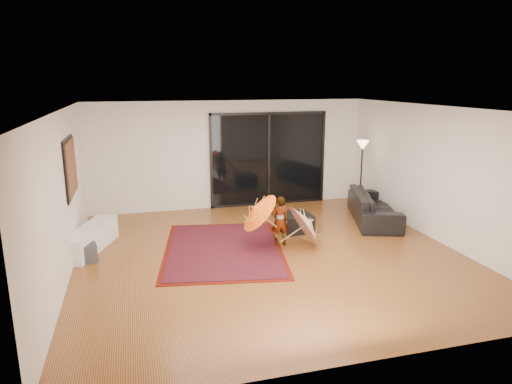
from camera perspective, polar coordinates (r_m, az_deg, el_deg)
name	(u,v)px	position (r m, az deg, el deg)	size (l,w,h in m)	color
floor	(270,255)	(8.63, 1.77, -7.83)	(7.00, 7.00, 0.00)	#A75A2D
ceiling	(271,109)	(8.04, 1.92, 10.37)	(7.00, 7.00, 0.00)	white
wall_back	(230,155)	(11.56, -3.24, 4.67)	(7.00, 7.00, 0.00)	silver
wall_front	(365,254)	(5.12, 13.43, -7.52)	(7.00, 7.00, 0.00)	silver
wall_left	(63,197)	(7.97, -23.01, -0.59)	(7.00, 7.00, 0.00)	silver
wall_right	(438,174)	(9.82, 21.79, 2.07)	(7.00, 7.00, 0.00)	silver
sliding_door	(268,159)	(11.80, 1.57, 4.14)	(3.06, 0.07, 2.40)	black
painting	(71,168)	(8.87, -22.15, 2.85)	(0.04, 1.28, 1.08)	black
media_console	(91,239)	(9.33, -19.96, -5.49)	(0.42, 1.66, 0.46)	white
speaker	(88,253)	(8.80, -20.21, -7.15)	(0.28, 0.28, 0.32)	#424244
persian_rug	(224,249)	(8.90, -4.08, -7.09)	(2.73, 3.46, 0.02)	#530F07
sofa	(374,206)	(10.91, 14.54, -1.76)	(2.30, 0.90, 0.67)	black
ottoman	(295,222)	(9.91, 4.87, -3.81)	(0.66, 0.66, 0.38)	black
floor_lamp	(362,155)	(11.60, 13.13, 4.49)	(0.30, 0.30, 1.74)	black
child	(280,221)	(8.95, 3.01, -3.65)	(0.36, 0.24, 1.00)	#999999
parasol_orange	(253,212)	(8.69, -0.33, -2.54)	(0.71, 0.87, 0.89)	#FF5E0D
parasol_white	(311,221)	(9.02, 6.94, -3.56)	(0.64, 0.93, 0.97)	white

